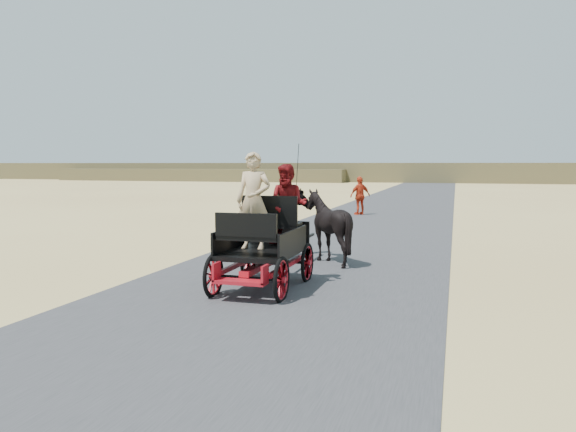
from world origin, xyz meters
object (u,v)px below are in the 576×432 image
(horse_right, at_px, (328,226))
(horse_left, at_px, (283,225))
(carriage, at_px, (263,269))
(pedestrian, at_px, (360,196))

(horse_right, bearing_deg, horse_left, 0.00)
(horse_left, bearing_deg, carriage, 100.39)
(pedestrian, bearing_deg, carriage, 50.50)
(pedestrian, bearing_deg, horse_left, 48.63)
(carriage, relative_size, pedestrian, 1.39)
(carriage, height_order, horse_right, horse_right)
(horse_left, relative_size, pedestrian, 1.16)
(carriage, bearing_deg, horse_right, 79.61)
(horse_right, xyz_separation_m, pedestrian, (-1.29, 12.37, 0.01))
(carriage, bearing_deg, pedestrian, 92.77)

